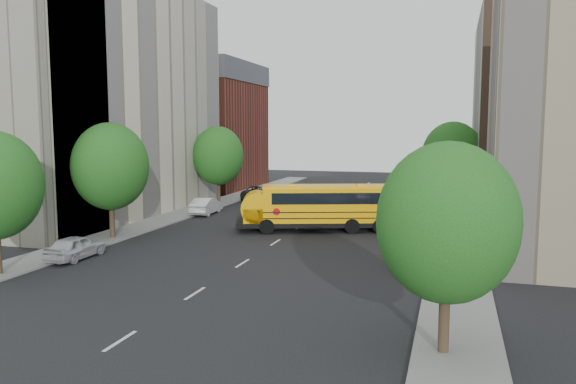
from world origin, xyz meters
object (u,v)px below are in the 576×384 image
at_px(parked_car_4, 433,203).
at_px(street_tree_2, 218,156).
at_px(street_tree_3, 447,223).
at_px(street_tree_5, 453,155).
at_px(parked_car_0, 76,247).
at_px(parked_car_3, 421,255).
at_px(safari_truck, 410,205).
at_px(parked_car_1, 206,206).
at_px(street_tree_4, 452,156).
at_px(street_tree_1, 110,166).
at_px(parked_car_5, 431,191).
at_px(parked_car_2, 258,193).
at_px(school_bus, 318,205).

bearing_deg(parked_car_4, street_tree_2, 178.21).
distance_m(street_tree_3, street_tree_5, 44.00).
xyz_separation_m(parked_car_0, parked_car_3, (19.20, 3.25, 0.08)).
bearing_deg(street_tree_3, street_tree_2, 124.51).
distance_m(safari_truck, parked_car_1, 17.57).
height_order(street_tree_4, parked_car_0, street_tree_4).
xyz_separation_m(street_tree_1, street_tree_5, (22.00, 30.00, -0.25)).
distance_m(street_tree_5, parked_car_5, 4.53).
xyz_separation_m(street_tree_2, street_tree_5, (22.00, 12.00, -0.12)).
distance_m(street_tree_3, parked_car_0, 22.51).
xyz_separation_m(street_tree_1, safari_truck, (18.95, 11.97, -3.47)).
height_order(parked_car_2, parked_car_5, parked_car_5).
distance_m(school_bus, parked_car_5, 23.98).
distance_m(street_tree_2, street_tree_5, 25.06).
distance_m(street_tree_4, parked_car_3, 20.99).
xyz_separation_m(street_tree_2, parked_car_1, (1.40, -5.95, -4.09)).
relative_size(street_tree_1, safari_truck, 1.18).
distance_m(street_tree_1, parked_car_1, 12.84).
xyz_separation_m(street_tree_5, parked_car_4, (-1.56, -10.65, -3.91)).
xyz_separation_m(school_bus, parked_car_5, (7.09, 22.87, -1.18)).
relative_size(safari_truck, parked_car_3, 1.25).
bearing_deg(school_bus, parked_car_1, 137.62).
bearing_deg(parked_car_5, parked_car_0, -116.70).
relative_size(school_bus, parked_car_4, 2.66).
height_order(street_tree_2, street_tree_4, street_tree_4).
height_order(street_tree_1, street_tree_2, street_tree_1).
bearing_deg(parked_car_2, parked_car_5, -160.51).
xyz_separation_m(school_bus, parked_car_4, (7.73, 12.34, -1.12)).
bearing_deg(parked_car_1, street_tree_1, 79.65).
relative_size(street_tree_5, parked_car_5, 1.67).
bearing_deg(street_tree_2, street_tree_1, -90.00).
bearing_deg(street_tree_4, parked_car_3, -93.91).
xyz_separation_m(street_tree_2, parked_car_0, (1.40, -23.74, -4.13)).
bearing_deg(parked_car_0, school_bus, -132.32).
bearing_deg(street_tree_3, street_tree_5, 90.00).
relative_size(parked_car_3, parked_car_4, 1.15).
height_order(street_tree_3, parked_car_2, street_tree_3).
height_order(street_tree_4, parked_car_2, street_tree_4).
height_order(street_tree_5, parked_car_1, street_tree_5).
relative_size(street_tree_5, safari_truck, 1.12).
distance_m(street_tree_3, parked_car_3, 12.16).
distance_m(parked_car_1, parked_car_3, 24.09).
bearing_deg(parked_car_3, parked_car_2, 122.73).
bearing_deg(parked_car_1, parked_car_2, -97.82).
bearing_deg(street_tree_2, parked_car_5, 30.97).
bearing_deg(parked_car_4, street_tree_4, -46.41).
xyz_separation_m(school_bus, parked_car_2, (-10.51, 16.20, -1.22)).
xyz_separation_m(street_tree_4, street_tree_5, (-0.00, 12.00, -0.37)).
xyz_separation_m(street_tree_1, street_tree_2, (0.00, 18.00, -0.12)).
relative_size(street_tree_1, school_bus, 0.64).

